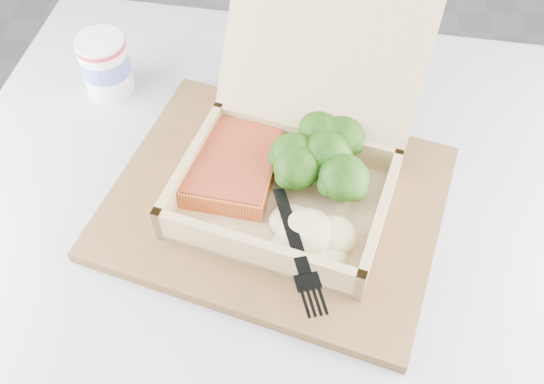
{
  "coord_description": "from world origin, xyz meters",
  "views": [
    {
      "loc": [
        0.43,
        -0.16,
        1.3
      ],
      "look_at": [
        0.42,
        0.24,
        0.78
      ],
      "focal_mm": 40.0,
      "sensor_mm": 36.0,
      "label": 1
    }
  ],
  "objects_px": {
    "serving_tray": "(276,202)",
    "paper_cup": "(105,63)",
    "cafe_table": "(273,323)",
    "takeout_container": "(296,148)"
  },
  "relations": [
    {
      "from": "cafe_table",
      "to": "takeout_container",
      "type": "bearing_deg",
      "value": 76.63
    },
    {
      "from": "cafe_table",
      "to": "serving_tray",
      "type": "relative_size",
      "value": 2.49
    },
    {
      "from": "cafe_table",
      "to": "serving_tray",
      "type": "bearing_deg",
      "value": 89.48
    },
    {
      "from": "cafe_table",
      "to": "takeout_container",
      "type": "relative_size",
      "value": 2.79
    },
    {
      "from": "cafe_table",
      "to": "serving_tray",
      "type": "distance_m",
      "value": 0.21
    },
    {
      "from": "serving_tray",
      "to": "paper_cup",
      "type": "relative_size",
      "value": 4.51
    },
    {
      "from": "paper_cup",
      "to": "takeout_container",
      "type": "bearing_deg",
      "value": -31.55
    },
    {
      "from": "serving_tray",
      "to": "paper_cup",
      "type": "xyz_separation_m",
      "value": [
        -0.23,
        0.19,
        0.04
      ]
    },
    {
      "from": "serving_tray",
      "to": "takeout_container",
      "type": "xyz_separation_m",
      "value": [
        0.02,
        0.03,
        0.06
      ]
    },
    {
      "from": "paper_cup",
      "to": "cafe_table",
      "type": "bearing_deg",
      "value": -46.71
    }
  ]
}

